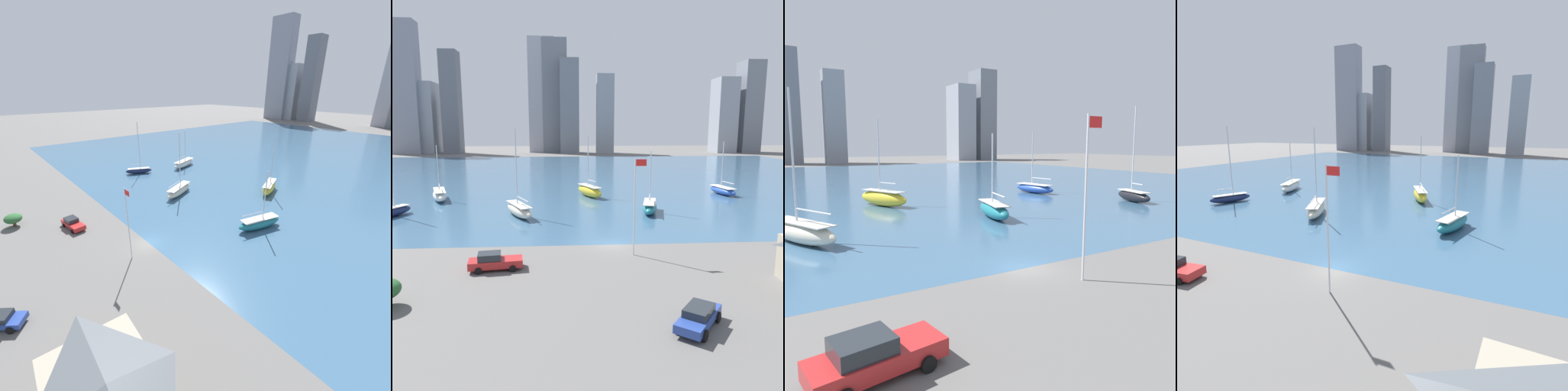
# 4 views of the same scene
# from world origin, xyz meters

# --- Properties ---
(ground_plane) EXTENTS (500.00, 500.00, 0.00)m
(ground_plane) POSITION_xyz_m (0.00, 0.00, 0.00)
(ground_plane) COLOR #605E5B
(harbor_water) EXTENTS (180.00, 140.00, 0.00)m
(harbor_water) POSITION_xyz_m (0.00, 70.00, 0.00)
(harbor_water) COLOR #385B7A
(harbor_water) RESTS_ON ground_plane
(flag_pole) EXTENTS (1.24, 0.14, 10.45)m
(flag_pole) POSITION_xyz_m (1.88, -3.75, 5.71)
(flag_pole) COLOR silver
(flag_pole) RESTS_ON ground_plane
(sailboat_yellow) EXTENTS (5.55, 9.24, 12.03)m
(sailboat_yellow) POSITION_xyz_m (-0.45, 31.88, 1.17)
(sailboat_yellow) COLOR yellow
(sailboat_yellow) RESTS_ON harbor_water
(sailboat_teal) EXTENTS (4.22, 8.57, 9.87)m
(sailboat_teal) POSITION_xyz_m (8.19, 16.63, 0.99)
(sailboat_teal) COLOR #1E757F
(sailboat_teal) RESTS_ON harbor_water
(sailboat_blue) EXTENTS (3.77, 8.64, 10.74)m
(sailboat_blue) POSITION_xyz_m (27.08, 32.58, 0.88)
(sailboat_blue) COLOR #284CA8
(sailboat_blue) RESTS_ON harbor_water
(sailboat_black) EXTENTS (4.10, 7.56, 14.26)m
(sailboat_black) POSITION_xyz_m (33.36, 16.68, 0.97)
(sailboat_black) COLOR black
(sailboat_black) RESTS_ON harbor_water
(sailboat_cream) EXTENTS (5.95, 9.55, 13.38)m
(sailboat_cream) POSITION_xyz_m (-12.54, 15.46, 1.05)
(sailboat_cream) COLOR beige
(sailboat_cream) RESTS_ON harbor_water
(parked_pickup_red) EXTENTS (5.31, 2.75, 1.69)m
(parked_pickup_red) POSITION_xyz_m (-12.38, -7.15, 0.83)
(parked_pickup_red) COLOR #B22323
(parked_pickup_red) RESTS_ON ground_plane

